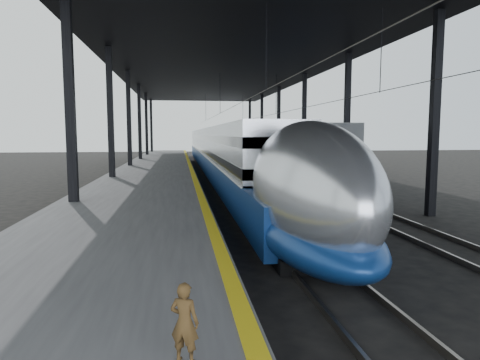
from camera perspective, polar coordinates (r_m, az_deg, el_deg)
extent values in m
plane|color=black|center=(13.28, -0.86, -9.91)|extent=(160.00, 160.00, 0.00)
cube|color=#4C4C4F|center=(32.87, -11.37, 0.47)|extent=(6.00, 80.00, 1.00)
cube|color=yellow|center=(32.78, -6.50, 1.42)|extent=(0.30, 80.00, 0.01)
cube|color=slate|center=(32.98, -3.04, -0.13)|extent=(0.08, 80.00, 0.16)
cube|color=slate|center=(33.14, -0.56, -0.09)|extent=(0.08, 80.00, 0.16)
cube|color=slate|center=(33.79, 5.44, 0.00)|extent=(0.08, 80.00, 0.16)
cube|color=slate|center=(34.15, 7.79, 0.04)|extent=(0.08, 80.00, 0.16)
cube|color=black|center=(18.17, -21.68, 8.32)|extent=(0.35, 0.35, 9.00)
cube|color=black|center=(20.93, 24.51, 7.86)|extent=(0.35, 0.35, 9.00)
cube|color=black|center=(27.99, -16.87, 7.57)|extent=(0.35, 0.35, 9.00)
cube|color=black|center=(29.86, 14.07, 7.54)|extent=(0.35, 0.35, 9.00)
cube|color=black|center=(37.90, -14.57, 7.18)|extent=(0.35, 0.35, 9.00)
cube|color=black|center=(39.30, 8.53, 7.27)|extent=(0.35, 0.35, 9.00)
cube|color=black|center=(47.85, -13.23, 6.96)|extent=(0.35, 0.35, 9.00)
cube|color=black|center=(48.97, 5.16, 7.07)|extent=(0.35, 0.35, 9.00)
cube|color=black|center=(57.82, -12.35, 6.81)|extent=(0.35, 0.35, 9.00)
cube|color=black|center=(58.75, 2.91, 6.93)|extent=(0.35, 0.35, 9.00)
cube|color=black|center=(67.80, -11.73, 6.70)|extent=(0.35, 0.35, 9.00)
cube|color=black|center=(68.59, 1.31, 6.81)|extent=(0.35, 0.35, 9.00)
cube|color=black|center=(33.32, -2.03, 15.76)|extent=(18.00, 75.00, 0.45)
cylinder|color=slate|center=(32.91, -1.83, 9.31)|extent=(0.03, 74.00, 0.03)
cylinder|color=slate|center=(33.82, 6.73, 9.19)|extent=(0.03, 74.00, 0.03)
cube|color=silver|center=(43.37, -3.34, 4.23)|extent=(2.83, 57.00, 3.90)
cube|color=navy|center=(41.94, -3.16, 2.50)|extent=(2.91, 62.00, 1.51)
cube|color=silver|center=(43.39, -3.34, 3.65)|extent=(2.93, 57.00, 0.10)
cube|color=black|center=(43.35, -3.35, 5.71)|extent=(2.87, 57.00, 0.41)
cube|color=black|center=(43.37, -3.34, 4.23)|extent=(2.87, 57.00, 0.41)
ellipsoid|color=silver|center=(12.34, 8.95, -1.26)|extent=(2.83, 8.40, 3.90)
ellipsoid|color=navy|center=(12.54, 8.86, -6.35)|extent=(2.91, 8.40, 1.66)
ellipsoid|color=black|center=(9.82, 13.46, 1.35)|extent=(1.46, 2.20, 0.88)
cube|color=black|center=(12.73, 8.80, -9.76)|extent=(2.15, 2.60, 0.40)
cube|color=black|center=(34.07, -1.99, 0.28)|extent=(2.15, 2.60, 0.40)
cube|color=navy|center=(32.77, 7.14, 3.50)|extent=(3.07, 18.00, 4.17)
cube|color=gray|center=(24.78, 12.24, 2.57)|extent=(3.13, 1.20, 4.22)
cube|color=black|center=(24.16, 12.80, 4.69)|extent=(1.87, 0.06, 0.93)
cube|color=#AC0E0D|center=(24.24, 12.72, 1.32)|extent=(1.32, 0.06, 0.60)
cube|color=gray|center=(51.34, 1.55, 4.47)|extent=(3.07, 18.00, 4.17)
cube|color=gray|center=(70.14, -1.06, 4.92)|extent=(3.07, 18.00, 4.17)
cube|color=black|center=(27.22, 10.40, -1.34)|extent=(2.41, 2.40, 0.36)
cube|color=black|center=(48.49, 2.14, 1.99)|extent=(2.41, 2.40, 0.36)
imported|color=#4A3418|center=(5.29, -7.40, -18.33)|extent=(0.42, 0.36, 0.97)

